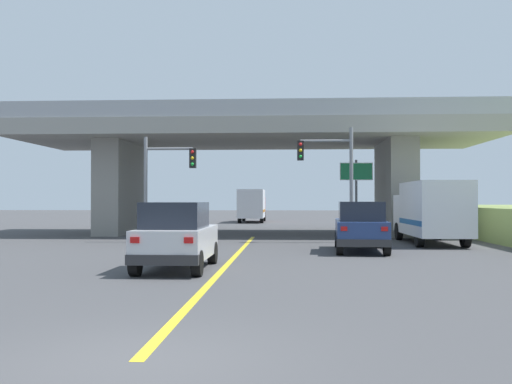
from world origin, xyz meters
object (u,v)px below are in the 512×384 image
at_px(suv_crossing, 361,226).
at_px(traffic_signal_farside, 163,175).
at_px(suv_lead, 177,236).
at_px(traffic_signal_nearside, 333,170).
at_px(semi_truck_distant, 252,205).
at_px(highway_sign, 356,179).
at_px(box_truck, 431,211).

relative_size(suv_crossing, traffic_signal_farside, 0.92).
xyz_separation_m(suv_lead, traffic_signal_farside, (-2.83, 10.94, 2.30)).
bearing_deg(traffic_signal_nearside, traffic_signal_farside, -178.02).
xyz_separation_m(suv_crossing, traffic_signal_farside, (-9.08, 4.52, 2.30)).
bearing_deg(semi_truck_distant, suv_crossing, -78.24).
relative_size(suv_crossing, highway_sign, 1.09).
bearing_deg(suv_lead, semi_truck_distant, 90.04).
bearing_deg(traffic_signal_nearside, semi_truck_distant, 102.38).
xyz_separation_m(suv_lead, suv_crossing, (6.26, 6.42, 0.00)).
height_order(suv_lead, suv_crossing, same).
relative_size(suv_crossing, semi_truck_distant, 0.66).
distance_m(suv_crossing, highway_sign, 10.07).
bearing_deg(highway_sign, suv_crossing, -95.79).
xyz_separation_m(traffic_signal_nearside, highway_sign, (1.70, 4.95, -0.29)).
bearing_deg(box_truck, traffic_signal_farside, 178.69).
distance_m(box_truck, traffic_signal_farside, 13.06).
bearing_deg(suv_lead, highway_sign, 65.87).
height_order(suv_crossing, traffic_signal_farside, traffic_signal_farside).
relative_size(traffic_signal_nearside, semi_truck_distant, 0.78).
xyz_separation_m(box_truck, traffic_signal_farside, (-12.93, 0.30, 1.76)).
bearing_deg(box_truck, suv_lead, -133.51).
distance_m(suv_lead, box_truck, 14.69).
xyz_separation_m(suv_lead, box_truck, (10.11, 10.65, 0.55)).
height_order(traffic_signal_nearside, traffic_signal_farside, traffic_signal_nearside).
xyz_separation_m(suv_crossing, semi_truck_distant, (-6.28, 30.18, 0.59)).
distance_m(suv_lead, semi_truck_distant, 36.61).
bearing_deg(suv_crossing, traffic_signal_nearside, 102.23).
bearing_deg(suv_crossing, highway_sign, 88.00).
distance_m(box_truck, traffic_signal_nearside, 5.02).
relative_size(traffic_signal_nearside, traffic_signal_farside, 1.09).
xyz_separation_m(traffic_signal_nearside, semi_truck_distant, (-5.57, 25.37, -1.97)).
distance_m(suv_crossing, traffic_signal_farside, 10.40).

